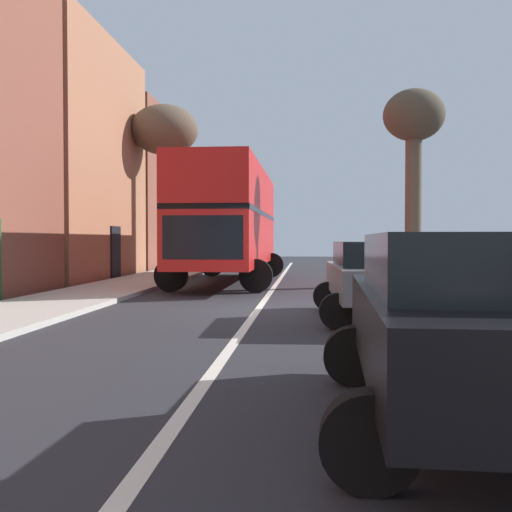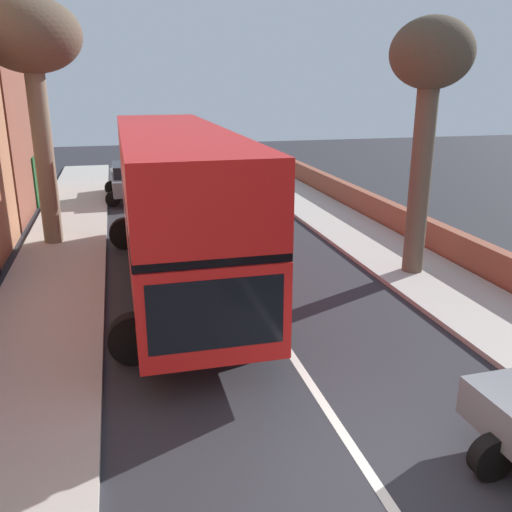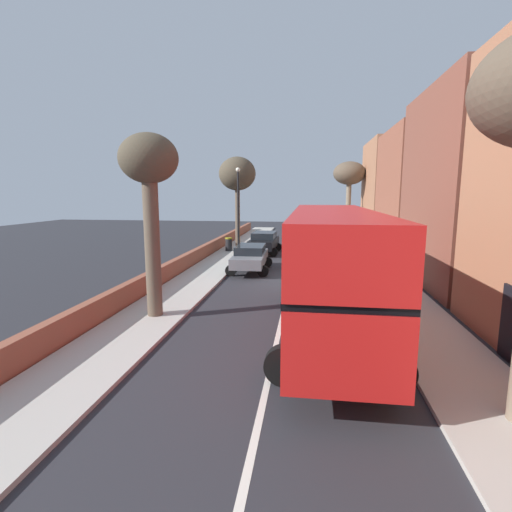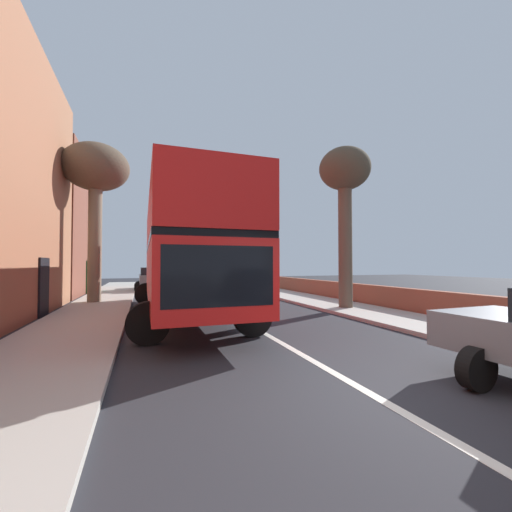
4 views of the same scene
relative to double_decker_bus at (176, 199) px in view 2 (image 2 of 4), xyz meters
The scene contains 6 objects.
ground_plane 8.45m from the double_decker_bus, 77.90° to the right, with size 84.00×84.00×0.00m, color #28282D.
road_centre_line 8.45m from the double_decker_bus, 77.90° to the right, with size 0.16×54.00×0.01m, color silver.
double_decker_bus is the anchor object (origin of this frame).
parked_car_grey_left_1 11.74m from the double_decker_bus, 93.93° to the left, with size 2.46×4.40×1.64m.
street_tree_left_0 7.11m from the double_decker_bus, 126.10° to the left, with size 3.00×3.00×7.42m.
street_tree_right_1 7.05m from the double_decker_bus, ahead, with size 2.08×2.08×6.57m.
Camera 2 is at (-3.05, -5.55, 5.16)m, focal length 38.34 mm.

